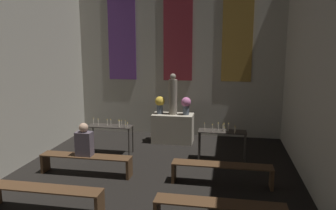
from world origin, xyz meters
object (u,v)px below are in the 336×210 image
Objects in this scene: pew_back_right at (222,170)px; statue at (173,95)px; candle_rack_right at (222,135)px; pew_third_left at (45,194)px; person_seated at (84,141)px; candle_rack_left at (110,130)px; flower_vase_right at (186,104)px; pew_third_right at (219,209)px; pew_back_left at (86,160)px; flower_vase_left at (160,103)px; altar at (173,128)px.

statue is at bearing 118.24° from pew_back_right.
statue is at bearing 138.40° from candle_rack_right.
pew_back_right is at bearing 29.42° from pew_third_left.
candle_rack_left is at bearing 87.91° from person_seated.
statue is 2.12m from candle_rack_left.
flower_vase_right is (0.39, -0.00, -0.25)m from statue.
flower_vase_right is 0.25× the size of pew_back_right.
pew_third_right is 1.00× the size of pew_back_left.
flower_vase_left is 0.25× the size of pew_back_left.
pew_back_right is (2.99, -1.50, -0.33)m from candle_rack_left.
candle_rack_left reaches higher than pew_third_right.
flower_vase_left reaches higher than pew_third_left.
flower_vase_right is 3.50m from pew_back_left.
pew_back_right is (1.51, -2.82, -1.09)m from statue.
pew_back_right is (1.91, -2.82, -0.84)m from flower_vase_left.
flower_vase_left is 0.70× the size of person_seated.
flower_vase_left is 0.25× the size of pew_third_right.
statue is at bearing 180.00° from flower_vase_right.
flower_vase_right is at bearing -0.00° from altar.
person_seated reaches higher than altar.
candle_rack_right reaches higher than pew_back_left.
altar is 0.58× the size of pew_back_left.
candle_rack_right is at bearing 90.50° from pew_third_right.
altar is 0.99m from statue.
flower_vase_right is at bearing 111.68° from pew_back_right.
person_seated is (-3.02, -1.50, 0.12)m from candle_rack_right.
candle_rack_right is 0.57× the size of pew_back_right.
altar is 0.58× the size of pew_third_left.
pew_third_left is (-0.03, -3.21, -0.33)m from candle_rack_left.
flower_vase_left and flower_vase_right have the same top height.
candle_rack_right is 3.22m from pew_third_right.
pew_back_left is at bearing 0.00° from person_seated.
pew_back_right is (0.03, -1.50, -0.33)m from candle_rack_right.
pew_third_left is 1.00× the size of pew_back_left.
person_seated is at bearing -92.09° from candle_rack_left.
pew_back_right is (1.51, -2.82, -0.10)m from altar.
pew_back_left is 0.45m from person_seated.
flower_vase_left is 1.00× the size of flower_vase_right.
flower_vase_left is 2.35m from candle_rack_right.
pew_back_right is at bearing 90.00° from pew_third_right.
flower_vase_right is at bearing 35.14° from candle_rack_left.
pew_third_left and pew_third_right have the same top height.
statue reaches higher than pew_third_left.
flower_vase_right is at bearing 55.92° from pew_back_left.
pew_third_left is 1.00× the size of pew_back_right.
candle_rack_right is (1.09, -1.32, -0.51)m from flower_vase_right.
flower_vase_right reaches higher than pew_back_left.
candle_rack_right is at bearing 91.08° from pew_back_right.
statue reaches higher than pew_back_left.
candle_rack_left is 0.57× the size of pew_third_right.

